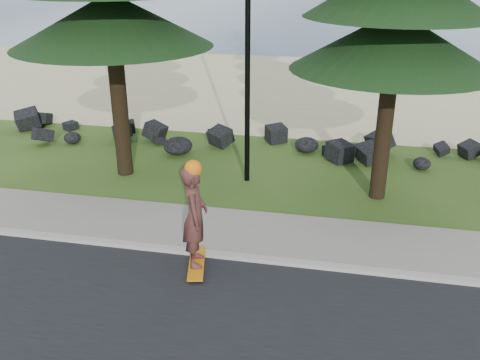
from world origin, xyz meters
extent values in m
plane|color=#2E4515|center=(0.00, 0.00, 0.00)|extent=(160.00, 160.00, 0.00)
cube|color=#AAA599|center=(0.00, -0.90, 0.05)|extent=(160.00, 0.20, 0.10)
cube|color=gray|center=(0.00, 0.20, 0.04)|extent=(160.00, 2.00, 0.08)
cube|color=beige|center=(0.00, 14.50, 0.01)|extent=(160.00, 15.00, 0.01)
cube|color=#334863|center=(0.00, 51.00, 0.00)|extent=(160.00, 58.00, 0.01)
cylinder|color=black|center=(0.00, 3.20, 4.00)|extent=(0.14, 0.14, 8.00)
cube|color=#CD720C|center=(-0.14, -1.40, 0.12)|extent=(0.56, 1.27, 0.04)
imported|color=#502724|center=(-0.14, -1.40, 1.17)|extent=(0.65, 0.84, 2.06)
sphere|color=orange|center=(-0.14, -1.40, 2.16)|extent=(0.33, 0.33, 0.33)
camera|label=1|loc=(2.53, -10.19, 5.87)|focal=40.00mm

